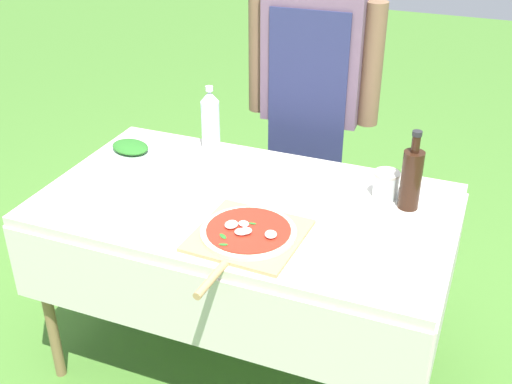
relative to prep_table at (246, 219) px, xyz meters
name	(u,v)px	position (x,y,z in m)	size (l,w,h in m)	color
ground_plane	(247,359)	(0.00, 0.00, -0.66)	(12.00, 12.00, 0.00)	#477A2D
prep_table	(246,219)	(0.00, 0.00, 0.00)	(1.42, 0.82, 0.73)	beige
person_cook	(313,87)	(0.01, 0.73, 0.24)	(0.57, 0.20, 1.52)	#4C4C51
pizza_on_peel	(247,235)	(0.10, -0.22, 0.09)	(0.34, 0.50, 0.05)	tan
oil_bottle	(411,178)	(0.53, 0.16, 0.19)	(0.07, 0.07, 0.28)	black
water_bottle	(210,120)	(-0.28, 0.32, 0.20)	(0.07, 0.07, 0.26)	silver
herb_container	(130,148)	(-0.57, 0.18, 0.10)	(0.23, 0.20, 0.04)	silver
mixing_tub	(141,201)	(-0.29, -0.20, 0.12)	(0.16, 0.16, 0.09)	silver
sauce_jar	(386,186)	(0.44, 0.20, 0.12)	(0.09, 0.09, 0.10)	silver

